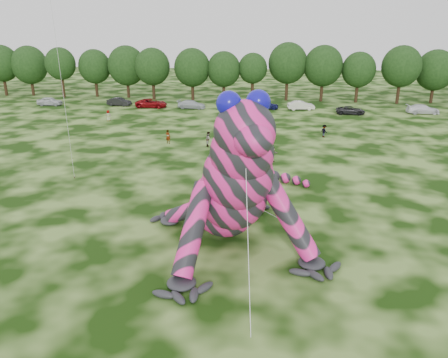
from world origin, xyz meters
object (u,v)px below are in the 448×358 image
at_px(tree_9, 253,77).
at_px(car_0, 50,101).
at_px(tree_8, 224,76).
at_px(car_1, 119,102).
at_px(tree_2, 30,71).
at_px(tree_3, 61,73).
at_px(tree_4, 95,73).
at_px(spectator_4, 108,116).
at_px(car_2, 151,103).
at_px(spectator_2, 324,131).
at_px(tree_1, 3,70).
at_px(car_4, 266,105).
at_px(tree_6, 153,74).
at_px(inflatable_gecko, 219,158).
at_px(tree_10, 287,72).
at_px(tree_7, 192,74).
at_px(car_3, 192,104).
at_px(spectator_1, 209,139).
at_px(tree_12, 358,77).
at_px(tree_14, 435,77).
at_px(tree_5, 127,72).
at_px(car_5, 301,105).
at_px(car_7, 423,109).
at_px(tree_11, 323,74).
at_px(car_6, 351,110).
at_px(tree_13, 400,75).
at_px(spectator_5, 273,155).
at_px(spectator_0, 168,137).

bearing_deg(tree_9, car_0, -165.15).
height_order(tree_8, car_1, tree_8).
xyz_separation_m(tree_2, tree_3, (7.30, -1.69, -0.10)).
distance_m(tree_4, spectator_4, 24.83).
relative_size(car_2, spectator_2, 3.36).
height_order(tree_1, spectator_2, tree_1).
height_order(car_2, car_4, car_2).
xyz_separation_m(tree_3, spectator_4, (16.79, -20.44, -3.93)).
distance_m(tree_3, tree_6, 18.16).
bearing_deg(inflatable_gecko, tree_3, 102.22).
distance_m(tree_10, spectator_4, 34.57).
distance_m(tree_7, spectator_4, 22.38).
distance_m(car_3, car_4, 12.54).
distance_m(spectator_4, spectator_1, 20.87).
relative_size(tree_12, tree_14, 0.95).
bearing_deg(car_3, tree_12, -66.22).
height_order(tree_5, tree_7, tree_5).
bearing_deg(tree_14, tree_9, -177.57).
xyz_separation_m(car_5, car_7, (19.10, -1.24, 0.00)).
distance_m(tree_11, car_6, 13.41).
height_order(tree_12, tree_13, tree_13).
height_order(tree_5, tree_8, tree_5).
distance_m(inflatable_gecko, tree_3, 66.01).
height_order(tree_8, tree_11, tree_11).
height_order(inflatable_gecko, tree_11, inflatable_gecko).
relative_size(tree_8, spectator_4, 5.66).
bearing_deg(tree_1, car_2, -16.89).
height_order(car_2, car_6, car_2).
height_order(tree_9, car_1, tree_9).
relative_size(tree_6, car_5, 2.14).
relative_size(tree_4, car_1, 2.12).
relative_size(car_2, spectator_4, 3.39).
bearing_deg(tree_12, car_5, -139.81).
xyz_separation_m(tree_4, tree_6, (12.08, -2.03, 0.22)).
bearing_deg(car_2, spectator_4, 164.02).
bearing_deg(tree_10, inflatable_gecko, -95.62).
distance_m(tree_5, car_2, 13.40).
distance_m(tree_1, spectator_1, 57.42).
bearing_deg(spectator_5, car_4, 33.50).
relative_size(tree_4, car_7, 1.79).
xyz_separation_m(tree_11, tree_14, (19.68, 0.53, -0.33)).
height_order(car_4, spectator_2, spectator_2).
distance_m(car_0, car_4, 37.80).
xyz_separation_m(tree_12, spectator_2, (-8.34, -27.43, -3.69)).
distance_m(tree_13, spectator_0, 47.16).
height_order(tree_2, tree_13, tree_13).
bearing_deg(inflatable_gecko, tree_1, 109.77).
bearing_deg(tree_1, tree_14, 0.47).
relative_size(tree_8, car_6, 1.98).
bearing_deg(tree_12, tree_8, -178.22).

